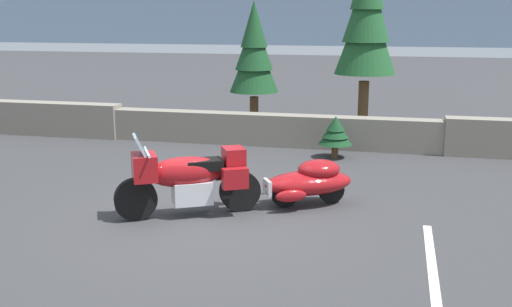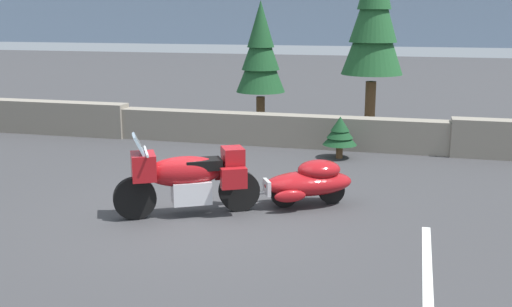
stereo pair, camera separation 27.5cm
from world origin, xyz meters
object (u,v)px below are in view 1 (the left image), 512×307
object	(u,v)px
car_shaped_trailer	(309,181)
pine_tree_tall	(367,16)
pine_tree_secondary	(254,52)
touring_motorcycle	(188,177)

from	to	relation	value
car_shaped_trailer	pine_tree_tall	world-z (taller)	pine_tree_tall
pine_tree_tall	pine_tree_secondary	world-z (taller)	pine_tree_tall
pine_tree_tall	pine_tree_secondary	xyz separation A→B (m)	(-2.80, -0.60, -0.90)
touring_motorcycle	pine_tree_secondary	xyz separation A→B (m)	(-0.56, 6.76, 1.55)
pine_tree_tall	pine_tree_secondary	bearing A→B (deg)	-167.94
pine_tree_secondary	pine_tree_tall	bearing A→B (deg)	12.06
touring_motorcycle	car_shaped_trailer	xyz separation A→B (m)	(1.76, 0.97, -0.21)
touring_motorcycle	car_shaped_trailer	size ratio (longest dim) A/B	0.99
car_shaped_trailer	pine_tree_secondary	xyz separation A→B (m)	(-2.32, 5.79, 1.76)
touring_motorcycle	pine_tree_tall	size ratio (longest dim) A/B	0.43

